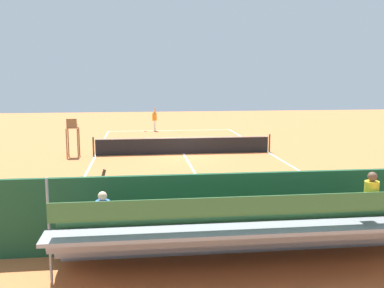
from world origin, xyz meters
The scene contains 13 objects.
ground_plane centered at (0.00, 0.00, 0.00)m, with size 60.00×60.00×0.00m, color #C66B38.
court_line_markings centered at (0.00, -0.04, 0.00)m, with size 10.10×22.20×0.01m.
tennis_net centered at (0.00, 0.00, 0.50)m, with size 10.30×0.10×1.07m.
backdrop_wall centered at (0.00, 14.00, 1.00)m, with size 18.00×0.16×2.00m, color #1E4C2D.
bleacher_stand centered at (0.00, 15.35, 0.92)m, with size 9.06×2.40×2.48m.
umpire_chair centered at (6.20, 0.12, 1.31)m, with size 0.67×0.67×2.14m.
courtside_bench centered at (-3.12, 13.27, 0.56)m, with size 1.80×0.40×0.93m.
equipment_bag centered at (-1.50, 13.40, 0.18)m, with size 0.90×0.36×0.36m, color black.
tennis_player centered at (1.25, -10.92, 1.02)m, with size 0.42×0.55×1.93m.
tennis_racket centered at (2.23, -10.63, 0.01)m, with size 0.56×0.45×0.03m.
tennis_ball_near centered at (-0.98, -9.96, 0.03)m, with size 0.07×0.07×0.07m, color #CCDB33.
tennis_ball_far centered at (-0.64, -9.37, 0.03)m, with size 0.07×0.07×0.07m, color #CCDB33.
line_judge centered at (3.53, 12.97, 1.02)m, with size 0.43×0.55×1.93m.
Camera 1 is at (2.55, 24.80, 4.48)m, focal length 41.03 mm.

